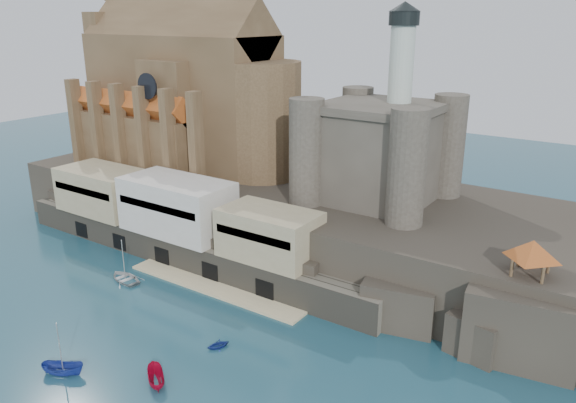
{
  "coord_description": "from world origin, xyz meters",
  "views": [
    {
      "loc": [
        51.65,
        -35.97,
        37.53
      ],
      "look_at": [
        5.39,
        32.0,
        10.04
      ],
      "focal_mm": 35.0,
      "sensor_mm": 36.0,
      "label": 1
    }
  ],
  "objects_px": {
    "boat_2": "(64,374)",
    "pavilion": "(532,252)",
    "church": "(189,100)",
    "castle_keep": "(379,147)"
  },
  "relations": [
    {
      "from": "boat_2",
      "to": "pavilion",
      "type": "bearing_deg",
      "value": -78.19
    },
    {
      "from": "church",
      "to": "pavilion",
      "type": "relative_size",
      "value": 7.34
    },
    {
      "from": "castle_keep",
      "to": "boat_2",
      "type": "height_order",
      "value": "castle_keep"
    },
    {
      "from": "church",
      "to": "boat_2",
      "type": "distance_m",
      "value": 59.17
    },
    {
      "from": "castle_keep",
      "to": "pavilion",
      "type": "bearing_deg",
      "value": -30.18
    },
    {
      "from": "castle_keep",
      "to": "pavilion",
      "type": "height_order",
      "value": "castle_keep"
    },
    {
      "from": "castle_keep",
      "to": "boat_2",
      "type": "xyz_separation_m",
      "value": [
        -14.31,
        -47.61,
        -18.31
      ]
    },
    {
      "from": "church",
      "to": "boat_2",
      "type": "xyz_separation_m",
      "value": [
        25.9,
        -48.38,
        -22.13
      ]
    },
    {
      "from": "castle_keep",
      "to": "boat_2",
      "type": "relative_size",
      "value": 6.04
    },
    {
      "from": "castle_keep",
      "to": "pavilion",
      "type": "xyz_separation_m",
      "value": [
        25.92,
        -15.08,
        -5.59
      ]
    }
  ]
}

